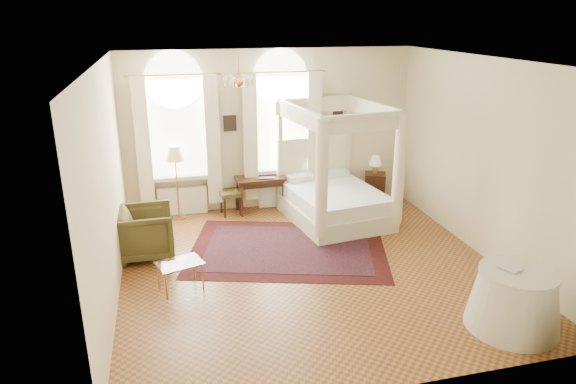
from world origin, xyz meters
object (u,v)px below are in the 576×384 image
object	(u,v)px
writing_desk	(260,182)
side_table	(514,299)
canopy_bed	(335,195)
floor_lamp	(175,157)
nightstand	(375,187)
stool	(230,195)
armchair	(145,232)
coffee_table	(180,265)

from	to	relation	value
writing_desk	side_table	world-z (taller)	side_table
canopy_bed	floor_lamp	xyz separation A→B (m)	(-3.04, 0.86, 0.76)
nightstand	floor_lamp	bearing A→B (deg)	180.00
stool	armchair	distance (m)	2.29
canopy_bed	stool	world-z (taller)	canopy_bed
floor_lamp	side_table	distance (m)	6.50
armchair	side_table	bearing A→B (deg)	-126.74
canopy_bed	floor_lamp	bearing A→B (deg)	164.19
writing_desk	stool	size ratio (longest dim) A/B	2.03
writing_desk	coffee_table	world-z (taller)	writing_desk
nightstand	side_table	world-z (taller)	side_table
nightstand	stool	bearing A→B (deg)	-179.38
stool	side_table	world-z (taller)	side_table
side_table	canopy_bed	bearing A→B (deg)	104.59
nightstand	side_table	xyz separation A→B (m)	(-0.15, -4.96, 0.09)
writing_desk	stool	distance (m)	0.67
nightstand	floor_lamp	size ratio (longest dim) A/B	0.42
canopy_bed	coffee_table	distance (m)	3.76
armchair	side_table	xyz separation A→B (m)	(4.72, -3.36, -0.03)
writing_desk	stool	bearing A→B (deg)	-176.89
stool	side_table	size ratio (longest dim) A/B	0.42
canopy_bed	nightstand	xyz separation A→B (m)	(1.22, 0.86, -0.21)
canopy_bed	armchair	world-z (taller)	canopy_bed
nightstand	side_table	size ratio (longest dim) A/B	0.53
armchair	coffee_table	size ratio (longest dim) A/B	1.25
side_table	coffee_table	bearing A→B (deg)	154.05
floor_lamp	stool	bearing A→B (deg)	-1.88
coffee_table	floor_lamp	size ratio (longest dim) A/B	0.50
stool	coffee_table	xyz separation A→B (m)	(-1.16, -2.88, -0.02)
nightstand	writing_desk	distance (m)	2.59
stool	floor_lamp	bearing A→B (deg)	178.12
coffee_table	side_table	xyz separation A→B (m)	(4.21, -2.05, 0.00)
nightstand	coffee_table	size ratio (longest dim) A/B	0.84
side_table	nightstand	bearing A→B (deg)	88.29
canopy_bed	stool	bearing A→B (deg)	157.41
stool	floor_lamp	xyz separation A→B (m)	(-1.05, 0.03, 0.87)
armchair	floor_lamp	world-z (taller)	floor_lamp
writing_desk	stool	world-z (taller)	writing_desk
coffee_table	floor_lamp	bearing A→B (deg)	87.97
canopy_bed	nightstand	bearing A→B (deg)	35.27
stool	coffee_table	distance (m)	3.10
nightstand	stool	size ratio (longest dim) A/B	1.26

